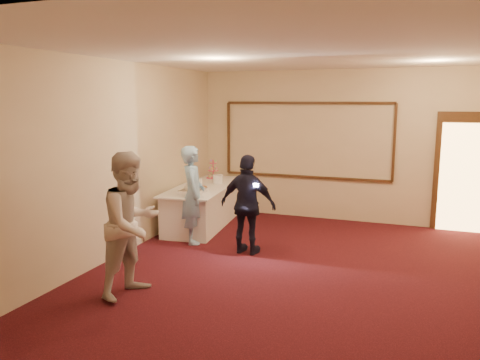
% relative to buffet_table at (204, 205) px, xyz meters
% --- Properties ---
extents(floor, '(7.00, 7.00, 0.00)m').
position_rel_buffet_table_xyz_m(floor, '(2.51, -2.20, -0.39)').
color(floor, black).
rests_on(floor, ground).
extents(room_walls, '(6.04, 7.04, 3.02)m').
position_rel_buffet_table_xyz_m(room_walls, '(2.51, -2.20, 1.64)').
color(room_walls, beige).
rests_on(room_walls, floor).
extents(wall_molding, '(3.45, 0.04, 1.55)m').
position_rel_buffet_table_xyz_m(wall_molding, '(1.71, 1.27, 1.21)').
color(wall_molding, '#381C10').
rests_on(wall_molding, room_walls).
extents(doorway, '(1.05, 0.07, 2.20)m').
position_rel_buffet_table_xyz_m(doorway, '(4.66, 1.25, 0.69)').
color(doorway, '#381C10').
rests_on(doorway, floor).
extents(buffet_table, '(1.23, 2.60, 0.77)m').
position_rel_buffet_table_xyz_m(buffet_table, '(0.00, 0.00, 0.00)').
color(buffet_table, white).
rests_on(buffet_table, floor).
extents(pavlova_tray, '(0.39, 0.54, 0.19)m').
position_rel_buffet_table_xyz_m(pavlova_tray, '(0.13, -0.74, 0.47)').
color(pavlova_tray, silver).
rests_on(pavlova_tray, buffet_table).
extents(cupcake_stand, '(0.30, 0.30, 0.43)m').
position_rel_buffet_table_xyz_m(cupcake_stand, '(-0.19, 0.89, 0.54)').
color(cupcake_stand, '#F04874').
rests_on(cupcake_stand, buffet_table).
extents(plate_stack_a, '(0.17, 0.17, 0.14)m').
position_rel_buffet_table_xyz_m(plate_stack_a, '(-0.12, -0.00, 0.46)').
color(plate_stack_a, white).
rests_on(plate_stack_a, buffet_table).
extents(plate_stack_b, '(0.21, 0.21, 0.17)m').
position_rel_buffet_table_xyz_m(plate_stack_b, '(0.15, 0.33, 0.47)').
color(plate_stack_b, white).
rests_on(plate_stack_b, buffet_table).
extents(tart, '(0.27, 0.27, 0.06)m').
position_rel_buffet_table_xyz_m(tart, '(0.10, -0.37, 0.41)').
color(tart, white).
rests_on(tart, buffet_table).
extents(man, '(0.63, 0.72, 1.66)m').
position_rel_buffet_table_xyz_m(man, '(0.31, -1.12, 0.44)').
color(man, '#86B6E4').
rests_on(man, floor).
extents(woman, '(0.85, 1.00, 1.79)m').
position_rel_buffet_table_xyz_m(woman, '(0.56, -3.33, 0.51)').
color(woman, beige).
rests_on(woman, floor).
extents(guest, '(0.96, 0.47, 1.58)m').
position_rel_buffet_table_xyz_m(guest, '(1.38, -1.35, 0.40)').
color(guest, black).
rests_on(guest, floor).
extents(camera_flash, '(0.08, 0.05, 0.05)m').
position_rel_buffet_table_xyz_m(camera_flash, '(1.55, -1.48, 0.75)').
color(camera_flash, white).
rests_on(camera_flash, guest).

